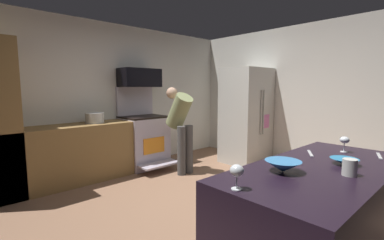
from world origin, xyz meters
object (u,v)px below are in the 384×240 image
(microwave, at_px, (140,78))
(mug_coffee, at_px, (350,167))
(stock_pot, at_px, (95,118))
(mixing_bowl_large, at_px, (344,161))
(wine_glass_mid, at_px, (345,141))
(wine_glass_near, at_px, (237,171))
(refrigerator, at_px, (246,116))
(person_cook, at_px, (181,123))
(oven_range, at_px, (144,140))
(mixing_bowl_small, at_px, (283,166))

(microwave, height_order, mug_coffee, microwave)
(mug_coffee, xyz_separation_m, stock_pot, (-0.13, 3.68, 0.03))
(mixing_bowl_large, height_order, mug_coffee, mug_coffee)
(wine_glass_mid, bearing_deg, mug_coffee, -159.74)
(wine_glass_mid, bearing_deg, stock_pot, 103.19)
(mug_coffee, bearing_deg, microwave, 78.38)
(wine_glass_near, height_order, stock_pot, stock_pot)
(wine_glass_near, relative_size, mug_coffee, 1.32)
(wine_glass_near, xyz_separation_m, wine_glass_mid, (1.40, -0.10, -0.00))
(refrigerator, bearing_deg, mug_coffee, -133.40)
(person_cook, bearing_deg, wine_glass_near, -124.65)
(stock_pot, bearing_deg, refrigerator, -23.07)
(person_cook, height_order, stock_pot, person_cook)
(oven_range, relative_size, stock_pot, 5.07)
(refrigerator, relative_size, stock_pot, 6.30)
(mug_coffee, height_order, stock_pot, stock_pot)
(mixing_bowl_large, bearing_deg, mug_coffee, -156.25)
(person_cook, distance_m, mug_coffee, 3.12)
(microwave, bearing_deg, mixing_bowl_small, -106.56)
(mixing_bowl_small, bearing_deg, person_cook, 63.48)
(mixing_bowl_large, xyz_separation_m, wine_glass_mid, (0.42, 0.14, 0.08))
(refrigerator, height_order, stock_pot, refrigerator)
(microwave, xyz_separation_m, refrigerator, (1.67, -1.18, -0.73))
(oven_range, distance_m, microwave, 1.15)
(person_cook, bearing_deg, mixing_bowl_large, -105.76)
(mixing_bowl_large, xyz_separation_m, wine_glass_near, (-0.99, 0.24, 0.08))
(oven_range, distance_m, person_cook, 0.87)
(mug_coffee, bearing_deg, mixing_bowl_small, 126.35)
(mixing_bowl_small, bearing_deg, wine_glass_near, 178.21)
(wine_glass_mid, bearing_deg, wine_glass_near, 175.85)
(refrigerator, bearing_deg, stock_pot, 156.93)
(mixing_bowl_large, relative_size, wine_glass_near, 1.38)
(microwave, xyz_separation_m, wine_glass_mid, (-0.10, -3.52, -0.64))
(oven_range, bearing_deg, microwave, 90.00)
(oven_range, distance_m, mixing_bowl_small, 3.52)
(microwave, distance_m, mixing_bowl_small, 3.65)
(stock_pot, bearing_deg, mixing_bowl_large, -83.78)
(oven_range, bearing_deg, wine_glass_mid, -91.73)
(mixing_bowl_small, bearing_deg, mug_coffee, -53.65)
(refrigerator, height_order, wine_glass_near, refrigerator)
(oven_range, xyz_separation_m, microwave, (0.00, 0.09, 1.14))
(oven_range, relative_size, mixing_bowl_small, 6.07)
(microwave, relative_size, mixing_bowl_large, 3.71)
(mug_coffee, distance_m, stock_pot, 3.69)
(mixing_bowl_large, bearing_deg, refrigerator, 48.47)
(person_cook, relative_size, wine_glass_near, 10.19)
(person_cook, bearing_deg, wine_glass_mid, -98.06)
(refrigerator, relative_size, person_cook, 1.25)
(mixing_bowl_small, distance_m, wine_glass_mid, 0.92)
(wine_glass_near, relative_size, stock_pot, 0.50)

